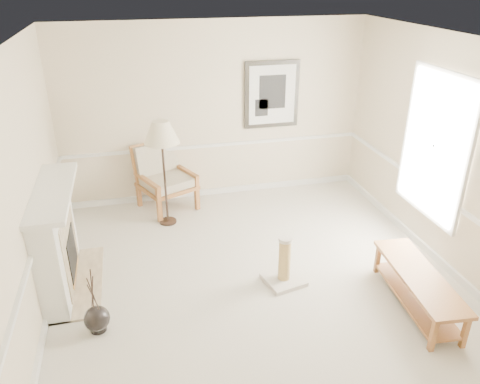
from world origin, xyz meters
name	(u,v)px	position (x,y,z in m)	size (l,w,h in m)	color
ground	(259,286)	(0.00, 0.00, 0.00)	(5.50, 5.50, 0.00)	silver
room	(272,141)	(0.14, 0.08, 1.87)	(5.04, 5.54, 2.92)	beige
fireplace	(57,241)	(-2.34, 0.60, 0.64)	(0.64, 1.64, 1.31)	white
floor_vase	(97,319)	(-1.92, -0.34, 0.15)	(0.28, 0.28, 0.81)	black
armchair	(163,174)	(-0.93, 2.51, 0.56)	(1.05, 1.08, 1.04)	olive
floor_lamp	(161,135)	(-0.94, 1.90, 1.42)	(0.56, 0.56, 1.63)	black
bench	(418,285)	(1.68, -0.77, 0.29)	(0.60, 1.57, 0.44)	olive
scratching_post	(284,268)	(0.33, 0.02, 0.20)	(0.54, 0.54, 0.64)	silver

